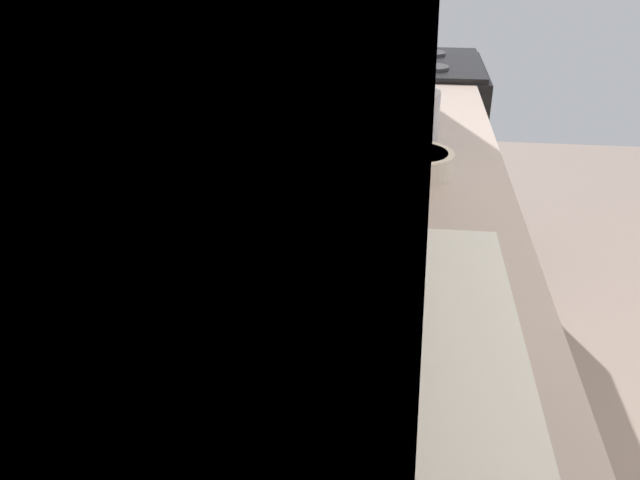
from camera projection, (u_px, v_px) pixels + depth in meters
wall_back at (213, 50)px, 1.34m from camera, size 4.17×0.12×2.58m
oven_range at (399, 161)px, 3.08m from camera, size 0.59×0.69×1.08m
microwave at (361, 413)px, 0.80m from camera, size 0.45×0.34×0.27m
bowl at (419, 161)px, 1.79m from camera, size 0.18×0.18×0.06m
kettle at (418, 116)px, 2.01m from camera, size 0.17×0.12×0.17m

